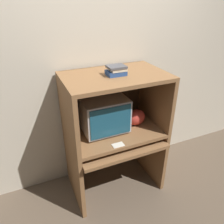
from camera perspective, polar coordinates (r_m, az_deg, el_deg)
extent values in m
plane|color=brown|center=(2.60, 3.69, -22.44)|extent=(12.00, 12.00, 0.00)
cube|color=beige|center=(2.39, -2.98, 10.89)|extent=(6.00, 0.06, 2.60)
cube|color=brown|center=(2.45, -9.81, -15.35)|extent=(0.04, 0.63, 0.67)
cube|color=brown|center=(2.74, 9.79, -9.89)|extent=(0.04, 0.63, 0.67)
cube|color=brown|center=(2.25, 2.36, -8.89)|extent=(0.90, 0.42, 0.04)
cube|color=brown|center=(2.21, -10.62, -8.13)|extent=(0.04, 0.63, 0.09)
cube|color=brown|center=(2.53, 10.49, -3.05)|extent=(0.04, 0.63, 0.09)
cube|color=brown|center=(2.31, 0.70, -4.95)|extent=(0.90, 0.63, 0.04)
cube|color=brown|center=(2.03, -11.47, -0.21)|extent=(0.04, 0.63, 0.60)
cube|color=brown|center=(2.37, 11.21, 4.12)|extent=(0.04, 0.63, 0.60)
cube|color=brown|center=(2.05, 0.80, 9.30)|extent=(0.90, 0.63, 0.04)
cube|color=#48321E|center=(2.41, -2.23, 5.06)|extent=(0.90, 0.01, 0.60)
cylinder|color=#B2B2B7|center=(2.32, -2.35, -4.04)|extent=(0.24, 0.24, 0.02)
cube|color=#B2B2B7|center=(2.23, -2.44, -0.09)|extent=(0.45, 0.42, 0.34)
cube|color=navy|center=(2.06, -0.28, -2.65)|extent=(0.41, 0.01, 0.31)
cube|color=#2D2D30|center=(2.18, -0.51, -9.23)|extent=(0.38, 0.13, 0.02)
cube|color=#474749|center=(2.17, -0.51, -8.96)|extent=(0.35, 0.11, 0.01)
ellipsoid|color=#B7B7B7|center=(2.29, 5.30, -7.28)|extent=(0.06, 0.04, 0.03)
ellipsoid|color=#BC382D|center=(2.37, 6.24, -1.38)|extent=(0.21, 0.16, 0.17)
cube|color=navy|center=(2.02, 1.01, 10.21)|extent=(0.17, 0.13, 0.04)
cube|color=beige|center=(2.01, 1.43, 11.15)|extent=(0.14, 0.12, 0.03)
cube|color=#4C4C51|center=(2.00, 1.26, 11.74)|extent=(0.16, 0.13, 0.02)
cube|color=beige|center=(2.08, 1.60, -8.61)|extent=(0.11, 0.07, 0.00)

